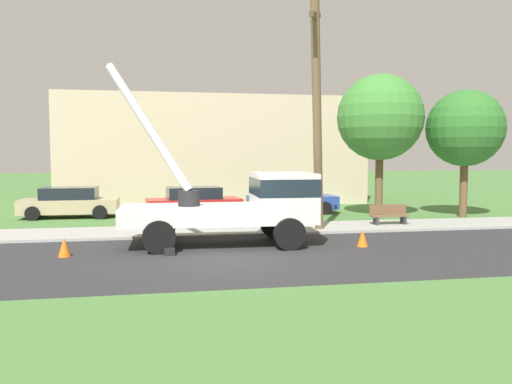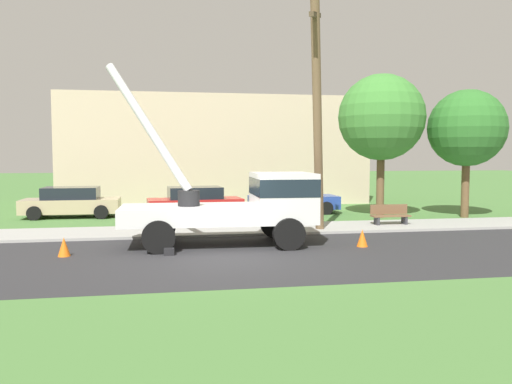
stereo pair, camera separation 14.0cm
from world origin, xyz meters
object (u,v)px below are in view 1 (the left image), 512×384
Objects in this scene: park_bench at (389,215)px; roadside_tree_far at (380,118)px; traffic_cone_ahead at (362,238)px; parked_sedan_blue at (292,199)px; traffic_cone_behind at (64,247)px; parked_sedan_tan at (70,202)px; utility_truck at (244,202)px; roadside_tree_near at (465,129)px; leaning_utility_pole at (317,110)px; traffic_cone_curbside at (300,229)px; parked_sedan_red at (194,202)px.

park_bench is 0.24× the size of roadside_tree_far.
parked_sedan_blue reaches higher than traffic_cone_ahead.
park_bench is 5.18m from roadside_tree_far.
parked_sedan_tan is (-1.41, 9.76, 0.43)m from traffic_cone_behind.
roadside_tree_near is (11.33, 5.42, 2.74)m from utility_truck.
traffic_cone_ahead is (0.76, -2.56, -4.27)m from leaning_utility_pole.
parked_sedan_blue is at bearing 157.51° from roadside_tree_near.
roadside_tree_near is at bearing -8.92° from roadside_tree_far.
parked_sedan_blue is 0.66× the size of roadside_tree_far.
utility_truck reaches higher than park_bench.
traffic_cone_behind is at bearing -163.64° from traffic_cone_curbside.
utility_truck is 12.07× the size of traffic_cone_curbside.
traffic_cone_behind and traffic_cone_curbside have the same top height.
traffic_cone_ahead is 0.13× the size of parked_sedan_blue.
park_bench is (11.97, 4.16, 0.18)m from traffic_cone_behind.
traffic_cone_curbside is at bearing -63.18° from parked_sedan_red.
utility_truck is 4.22× the size of park_bench.
parked_sedan_red reaches higher than traffic_cone_ahead.
roadside_tree_near is at bearing 40.34° from traffic_cone_ahead.
parked_sedan_blue is at bearing 144.98° from roadside_tree_far.
traffic_cone_curbside is (-0.67, -0.30, -4.27)m from leaning_utility_pole.
traffic_cone_ahead is 10.14m from parked_sedan_red.
parked_sedan_blue is at bearing 116.41° from park_bench.
park_bench is (2.70, -5.43, -0.25)m from parked_sedan_blue.
parked_sedan_red is 1.03× the size of parked_sedan_blue.
parked_sedan_red is 0.68× the size of roadside_tree_far.
roadside_tree_near is (18.18, -3.27, 3.44)m from parked_sedan_tan.
park_bench is (6.53, 3.08, -0.95)m from utility_truck.
traffic_cone_curbside is 4.70m from park_bench.
roadside_tree_near is at bearing 21.16° from traffic_cone_behind.
parked_sedan_tan is at bearing 140.48° from traffic_cone_curbside.
roadside_tree_near reaches higher than park_bench.
park_bench is at bearing 55.61° from traffic_cone_ahead.
leaning_utility_pole is at bearing 26.89° from utility_truck.
leaning_utility_pole is 5.69m from park_bench.
roadside_tree_far is (7.37, 6.04, 3.23)m from utility_truck.
park_bench is 0.27× the size of roadside_tree_near.
leaning_utility_pole reaches higher than traffic_cone_ahead.
parked_sedan_red reaches higher than traffic_cone_curbside.
utility_truck is 1.49× the size of parked_sedan_red.
park_bench is (13.38, -5.60, -0.25)m from parked_sedan_tan.
traffic_cone_behind is 0.13× the size of parked_sedan_blue.
leaning_utility_pole is 5.04m from traffic_cone_ahead.
parked_sedan_tan is (-9.77, 7.21, -3.84)m from leaning_utility_pole.
traffic_cone_behind is (-8.36, -2.55, -4.27)m from leaning_utility_pole.
utility_truck is 2.77m from traffic_cone_curbside.
parked_sedan_tan is 14.51m from park_bench.
utility_truck is 7.95m from parked_sedan_red.
park_bench is at bearing -105.96° from roadside_tree_far.
traffic_cone_ahead is 0.35× the size of park_bench.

